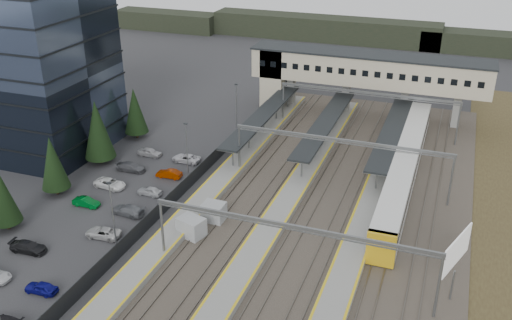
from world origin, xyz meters
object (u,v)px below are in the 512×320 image
at_px(footbridge, 352,71).
at_px(billboard, 457,252).
at_px(relay_cabin_far, 214,213).
at_px(relay_cabin_near, 191,228).
at_px(train, 405,167).
at_px(office_building, 19,68).

relative_size(footbridge, billboard, 6.48).
bearing_deg(relay_cabin_far, billboard, -5.93).
distance_m(relay_cabin_near, billboard, 28.45).
bearing_deg(footbridge, relay_cabin_near, -100.91).
bearing_deg(relay_cabin_far, relay_cabin_near, -104.06).
bearing_deg(relay_cabin_far, train, 42.33).
bearing_deg(billboard, footbridge, 113.92).
xyz_separation_m(relay_cabin_near, footbridge, (8.73, 45.29, 6.71)).
bearing_deg(relay_cabin_far, office_building, 162.56).
bearing_deg(train, relay_cabin_far, -137.67).
bearing_deg(billboard, relay_cabin_near, -177.66).
relative_size(footbridge, train, 0.95).
xyz_separation_m(train, billboard, (7.28, -21.08, 1.66)).
xyz_separation_m(relay_cabin_far, footbridge, (7.73, 41.30, 6.74)).
height_order(footbridge, train, footbridge).
height_order(relay_cabin_near, footbridge, footbridge).
bearing_deg(relay_cabin_near, train, 46.60).
relative_size(office_building, footbridge, 0.60).
relative_size(office_building, relay_cabin_far, 9.25).
xyz_separation_m(footbridge, train, (12.30, -23.05, -5.74)).
relative_size(relay_cabin_near, relay_cabin_far, 1.30).
bearing_deg(train, relay_cabin_near, -133.40).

